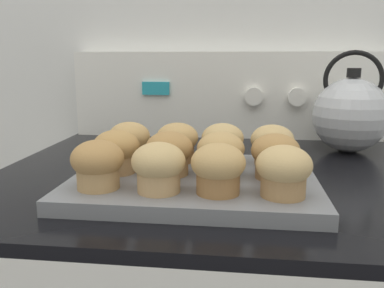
% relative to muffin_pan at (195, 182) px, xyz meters
% --- Properties ---
extents(wall_back, '(8.00, 0.05, 2.40)m').
position_rel_muffin_pan_xyz_m(wall_back, '(0.03, 0.49, 0.29)').
color(wall_back, silver).
rests_on(wall_back, ground_plane).
extents(control_panel, '(0.78, 0.07, 0.22)m').
position_rel_muffin_pan_xyz_m(control_panel, '(0.03, 0.44, 0.10)').
color(control_panel, white).
rests_on(control_panel, stove_range).
extents(muffin_pan, '(0.37, 0.29, 0.02)m').
position_rel_muffin_pan_xyz_m(muffin_pan, '(0.00, 0.00, 0.00)').
color(muffin_pan, slate).
rests_on(muffin_pan, stove_range).
extents(muffin_r0_c0, '(0.07, 0.07, 0.07)m').
position_rel_muffin_pan_xyz_m(muffin_r0_c0, '(-0.13, -0.08, 0.05)').
color(muffin_r0_c0, tan).
rests_on(muffin_r0_c0, muffin_pan).
extents(muffin_r0_c1, '(0.07, 0.07, 0.07)m').
position_rel_muffin_pan_xyz_m(muffin_r0_c1, '(-0.04, -0.09, 0.05)').
color(muffin_r0_c1, tan).
rests_on(muffin_r0_c1, muffin_pan).
extents(muffin_r0_c2, '(0.07, 0.07, 0.07)m').
position_rel_muffin_pan_xyz_m(muffin_r0_c2, '(0.04, -0.08, 0.05)').
color(muffin_r0_c2, olive).
rests_on(muffin_r0_c2, muffin_pan).
extents(muffin_r0_c3, '(0.07, 0.07, 0.07)m').
position_rel_muffin_pan_xyz_m(muffin_r0_c3, '(0.13, -0.08, 0.05)').
color(muffin_r0_c3, '#A37A4C').
rests_on(muffin_r0_c3, muffin_pan).
extents(muffin_r1_c0, '(0.07, 0.07, 0.07)m').
position_rel_muffin_pan_xyz_m(muffin_r1_c0, '(-0.13, -0.00, 0.05)').
color(muffin_r1_c0, tan).
rests_on(muffin_r1_c0, muffin_pan).
extents(muffin_r1_c1, '(0.07, 0.07, 0.07)m').
position_rel_muffin_pan_xyz_m(muffin_r1_c1, '(-0.04, -0.00, 0.05)').
color(muffin_r1_c1, tan).
rests_on(muffin_r1_c1, muffin_pan).
extents(muffin_r1_c2, '(0.07, 0.07, 0.07)m').
position_rel_muffin_pan_xyz_m(muffin_r1_c2, '(0.04, 0.00, 0.05)').
color(muffin_r1_c2, '#A37A4C').
rests_on(muffin_r1_c2, muffin_pan).
extents(muffin_r1_c3, '(0.07, 0.07, 0.07)m').
position_rel_muffin_pan_xyz_m(muffin_r1_c3, '(0.12, -0.00, 0.05)').
color(muffin_r1_c3, '#A37A4C').
rests_on(muffin_r1_c3, muffin_pan).
extents(muffin_r2_c0, '(0.07, 0.07, 0.07)m').
position_rel_muffin_pan_xyz_m(muffin_r2_c0, '(-0.13, 0.08, 0.05)').
color(muffin_r2_c0, tan).
rests_on(muffin_r2_c0, muffin_pan).
extents(muffin_r2_c1, '(0.07, 0.07, 0.07)m').
position_rel_muffin_pan_xyz_m(muffin_r2_c1, '(-0.04, 0.08, 0.05)').
color(muffin_r2_c1, olive).
rests_on(muffin_r2_c1, muffin_pan).
extents(muffin_r2_c2, '(0.07, 0.07, 0.07)m').
position_rel_muffin_pan_xyz_m(muffin_r2_c2, '(0.04, 0.09, 0.05)').
color(muffin_r2_c2, tan).
rests_on(muffin_r2_c2, muffin_pan).
extents(muffin_r2_c3, '(0.07, 0.07, 0.07)m').
position_rel_muffin_pan_xyz_m(muffin_r2_c3, '(0.12, 0.08, 0.05)').
color(muffin_r2_c3, tan).
rests_on(muffin_r2_c3, muffin_pan).
extents(tea_kettle, '(0.19, 0.16, 0.22)m').
position_rel_muffin_pan_xyz_m(tea_kettle, '(0.31, 0.30, 0.07)').
color(tea_kettle, silver).
rests_on(tea_kettle, stove_range).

